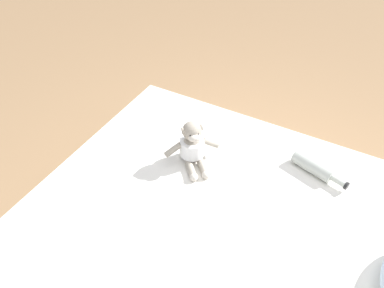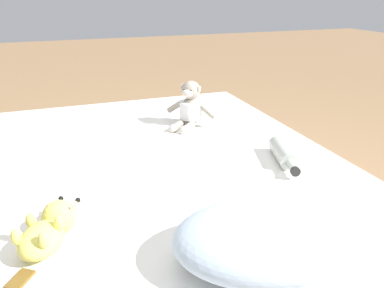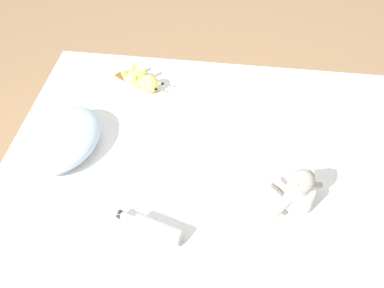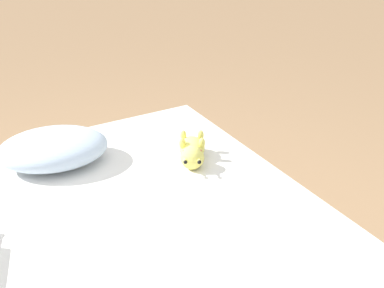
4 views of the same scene
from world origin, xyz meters
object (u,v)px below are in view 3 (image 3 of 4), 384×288
(plush_monkey, at_px, (297,193))
(plush_yellow_creature, at_px, (141,80))
(glass_bottle, at_px, (156,228))
(bed, at_px, (208,183))
(pillow, at_px, (62,139))

(plush_monkey, distance_m, plush_yellow_creature, 1.09)
(plush_yellow_creature, xyz_separation_m, glass_bottle, (-0.92, -0.25, -0.01))
(bed, distance_m, plush_monkey, 0.57)
(pillow, xyz_separation_m, glass_bottle, (-0.41, -0.52, -0.04))
(bed, relative_size, plush_monkey, 7.75)
(bed, xyz_separation_m, pillow, (-0.06, 0.69, 0.30))
(pillow, distance_m, plush_monkey, 1.11)
(plush_yellow_creature, height_order, glass_bottle, plush_yellow_creature)
(bed, bearing_deg, pillow, 95.25)
(plush_monkey, distance_m, glass_bottle, 0.61)
(bed, relative_size, plush_yellow_creature, 6.41)
(plush_yellow_creature, relative_size, glass_bottle, 1.06)
(plush_monkey, bearing_deg, pillow, 79.75)
(plush_monkey, height_order, plush_yellow_creature, plush_monkey)
(bed, bearing_deg, plush_monkey, -123.33)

